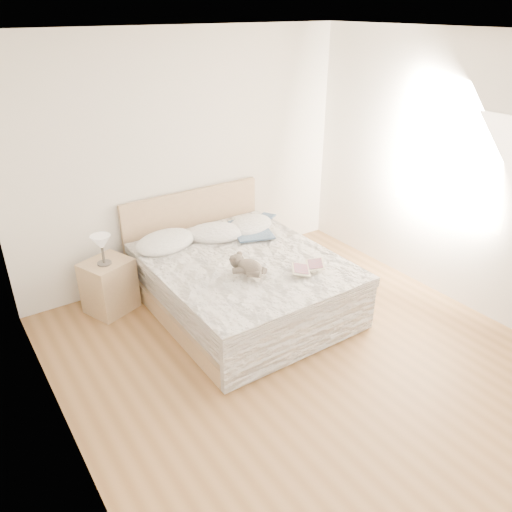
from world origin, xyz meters
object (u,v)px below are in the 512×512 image
Objects in this scene: table_lamp at (101,244)px; teddy_bear at (250,273)px; childrens_book at (308,268)px; photo_book at (166,249)px; nightstand at (109,286)px; bed at (239,281)px.

teddy_bear is (1.01, -1.10, -0.13)m from table_lamp.
childrens_book is at bearing -40.09° from table_lamp.
table_lamp is 1.11× the size of photo_book.
nightstand is 1.56m from teddy_bear.
table_lamp is at bearing 174.85° from childrens_book.
photo_book is at bearing -15.57° from table_lamp.
teddy_bear is (0.41, -0.94, 0.02)m from photo_book.
bed is 0.81m from childrens_book.
nightstand is at bearing 148.59° from bed.
table_lamp is at bearing 150.52° from bed.
bed is 0.58m from teddy_bear.
table_lamp is at bearing 168.13° from photo_book.
nightstand is at bearing 60.35° from table_lamp.
photo_book is (0.60, -0.17, -0.15)m from table_lamp.
nightstand is 0.71m from photo_book.
teddy_bear is at bearing -109.99° from bed.
childrens_book reaches higher than photo_book.
photo_book is (-0.57, 0.49, 0.32)m from bed.
childrens_book is at bearing -46.48° from photo_book.
teddy_bear is at bearing -47.56° from table_lamp.
nightstand is 2.00× the size of photo_book.
bed is at bearing 155.39° from childrens_book.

